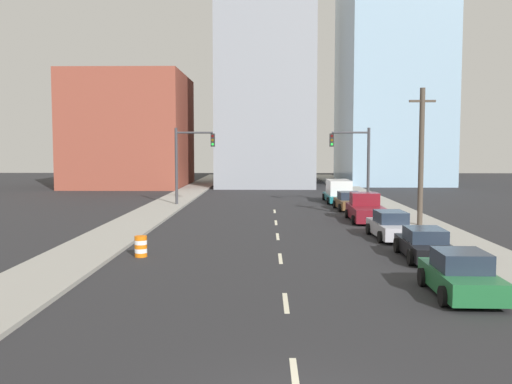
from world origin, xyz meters
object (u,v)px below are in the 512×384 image
Objects in this scene: sedan_brown at (349,202)px; box_truck_teal at (339,192)px; traffic_signal_right at (358,157)px; traffic_barrel at (141,246)px; sedan_black at (425,245)px; utility_pole_right_mid at (421,156)px; pickup_truck_maroon at (366,210)px; traffic_signal_left at (187,157)px; sedan_silver at (391,226)px; sedan_green at (461,275)px.

sedan_brown is 0.72× the size of box_truck_teal.
traffic_signal_right is at bearing 66.69° from sedan_brown.
box_truck_teal is at bearing 64.80° from traffic_barrel.
sedan_black reaches higher than traffic_barrel.
sedan_brown reaches higher than sedan_black.
utility_pole_right_mid is (1.84, -12.66, 0.23)m from traffic_signal_right.
utility_pole_right_mid reaches higher than pickup_truck_maroon.
traffic_signal_left reaches higher than sedan_black.
utility_pole_right_mid reaches higher than box_truck_teal.
sedan_silver is at bearing -88.73° from pickup_truck_maroon.
sedan_black is at bearing -87.65° from pickup_truck_maroon.
traffic_signal_right reaches higher than sedan_silver.
sedan_green is 0.96× the size of sedan_brown.
sedan_black is at bearing -88.77° from box_truck_teal.
traffic_signal_left is 6.92× the size of traffic_barrel.
pickup_truck_maroon is at bearing 90.65° from sedan_green.
traffic_signal_left is 22.77m from traffic_barrel.
sedan_green is 0.69× the size of box_truck_teal.
traffic_signal_right is 22.95m from sedan_black.
traffic_signal_right reaches higher than sedan_brown.
sedan_black is (12.70, -0.23, 0.16)m from traffic_barrel.
utility_pole_right_mid is 1.98× the size of sedan_green.
traffic_signal_left is 1.00× the size of traffic_signal_right.
utility_pole_right_mid is 16.67m from box_truck_teal.
sedan_silver is at bearing -122.40° from utility_pole_right_mid.
utility_pole_right_mid is 1.54× the size of pickup_truck_maroon.
box_truck_teal is at bearing 91.31° from sedan_green.
sedan_green is 0.78× the size of pickup_truck_maroon.
sedan_green reaches higher than sedan_black.
traffic_signal_right is 1.18× the size of pickup_truck_maroon.
traffic_signal_left is 1.52× the size of sedan_green.
utility_pole_right_mid is at bearing 55.65° from sedan_silver.
box_truck_teal is (-0.27, 20.34, 0.28)m from sedan_silver.
sedan_green reaches higher than sedan_silver.
traffic_signal_right is 12.80m from utility_pole_right_mid.
box_truck_teal is at bearing 92.74° from sedan_black.
traffic_signal_right is 1.52× the size of sedan_green.
sedan_black is 0.85× the size of pickup_truck_maroon.
pickup_truck_maroon is (-0.94, -9.55, -3.41)m from traffic_signal_right.
traffic_barrel is at bearing -179.50° from sedan_black.
box_truck_teal is at bearing 88.72° from sedan_brown.
pickup_truck_maroon is at bearing -95.64° from traffic_signal_right.
sedan_black is 13.12m from pickup_truck_maroon.
sedan_black is 1.05× the size of sedan_brown.
traffic_barrel is at bearing -147.15° from utility_pole_right_mid.
traffic_barrel is at bearing -123.88° from sedan_brown.
traffic_signal_left is 14.36m from traffic_signal_right.
utility_pole_right_mid is 17.03m from sedan_green.
traffic_barrel is 0.17× the size of pickup_truck_maroon.
traffic_signal_right is 1.39× the size of sedan_black.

